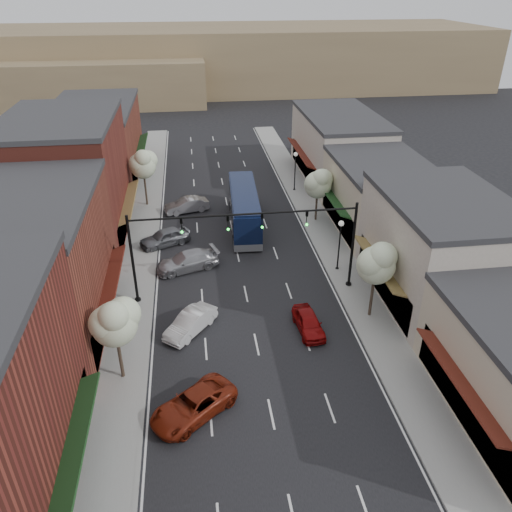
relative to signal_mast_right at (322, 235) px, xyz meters
name	(u,v)px	position (x,y,z in m)	size (l,w,h in m)	color
ground	(261,365)	(-5.62, -8.00, -4.62)	(160.00, 160.00, 0.00)	black
sidewalk_left	(142,237)	(-14.02, 10.50, -4.55)	(2.80, 73.00, 0.15)	gray
sidewalk_right	(320,226)	(2.78, 10.50, -4.55)	(2.80, 73.00, 0.15)	gray
curb_left	(157,236)	(-12.62, 10.50, -4.55)	(0.25, 73.00, 0.17)	gray
curb_right	(306,227)	(1.38, 10.50, -4.55)	(0.25, 73.00, 0.17)	gray
bldg_left_midnear	(29,267)	(-19.85, -2.00, 0.03)	(10.14, 14.10, 9.40)	brown
bldg_left_midfar	(69,180)	(-19.86, 12.00, 0.78)	(10.14, 14.10, 10.90)	maroon
bldg_left_far	(97,142)	(-19.84, 28.00, -0.46)	(10.14, 18.10, 8.40)	brown
bldg_right_midnear	(439,249)	(8.10, -2.00, -0.72)	(9.14, 12.10, 7.90)	#B8AB9D
bldg_right_midfar	(379,196)	(8.08, 10.00, -1.46)	(9.14, 12.10, 6.40)	#B4A68F
bldg_right_far	(338,146)	(8.09, 24.00, -0.96)	(9.14, 16.10, 7.40)	#B8AB9D
hill_far	(201,58)	(-5.62, 82.00, 1.38)	(120.00, 30.00, 12.00)	#7A6647
hill_near	(70,81)	(-30.62, 70.00, -0.62)	(50.00, 20.00, 8.00)	#7A6647
signal_mast_right	(322,235)	(0.00, 0.00, 0.00)	(8.22, 0.46, 7.00)	black
signal_mast_left	(165,245)	(-11.24, 0.00, 0.00)	(8.22, 0.46, 7.00)	black
tree_right_near	(377,262)	(2.73, -4.05, -0.17)	(2.85, 2.65, 5.95)	#47382B
tree_right_far	(318,183)	(2.73, 11.95, -0.63)	(2.85, 2.65, 5.43)	#47382B
tree_left_near	(115,321)	(-13.87, -8.05, -0.40)	(2.85, 2.65, 5.69)	#47382B
tree_left_far	(143,163)	(-13.87, 17.95, -0.02)	(2.85, 2.65, 6.13)	#47382B
lamp_post_near	(340,237)	(2.18, 2.50, -1.62)	(0.44, 0.44, 4.44)	black
lamp_post_far	(295,165)	(2.18, 20.00, -1.62)	(0.44, 0.44, 4.44)	black
coach_bus	(244,208)	(-4.38, 11.93, -2.79)	(3.07, 11.56, 3.50)	black
red_hatchback	(309,322)	(-1.95, -4.99, -3.97)	(1.55, 3.85, 1.31)	maroon
parked_car_a	(193,405)	(-9.82, -11.45, -3.93)	(2.30, 4.98, 1.38)	maroon
parked_car_b	(191,323)	(-9.82, -4.02, -3.92)	(1.49, 4.28, 1.41)	silver
parked_car_c	(187,261)	(-9.93, 4.30, -3.87)	(2.10, 5.15, 1.50)	#A1A1A6
parked_car_d	(165,237)	(-11.82, 8.80, -3.85)	(1.82, 4.51, 1.54)	slate
parked_car_e	(187,205)	(-9.82, 15.83, -3.89)	(1.55, 4.46, 1.47)	#9A9BA0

